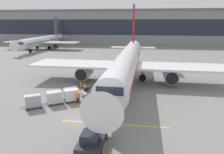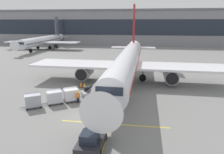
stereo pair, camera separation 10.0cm
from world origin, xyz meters
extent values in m
plane|color=slate|center=(0.00, 0.00, 0.00)|extent=(600.00, 600.00, 0.00)
cylinder|color=white|center=(3.59, 14.91, 3.71)|extent=(4.51, 35.31, 3.91)
cube|color=red|center=(3.59, 14.91, 3.71)|extent=(4.52, 33.90, 0.47)
cone|color=white|center=(3.26, -4.66, 3.71)|extent=(3.78, 3.97, 3.71)
cone|color=white|center=(3.94, 35.66, 4.00)|extent=(3.43, 6.31, 3.32)
cube|color=white|center=(-5.55, 15.95, 3.13)|extent=(16.86, 7.33, 0.36)
cylinder|color=#93969E|center=(-4.22, 15.22, 1.73)|extent=(2.50, 4.62, 2.42)
cylinder|color=black|center=(-4.26, 12.88, 1.73)|extent=(2.06, 0.16, 2.06)
cube|color=white|center=(12.76, 15.64, 3.13)|extent=(16.86, 7.33, 0.36)
cylinder|color=#93969E|center=(11.41, 14.96, 1.73)|extent=(2.50, 4.62, 2.42)
cylinder|color=black|center=(11.37, 12.62, 1.73)|extent=(2.06, 0.16, 2.06)
cube|color=red|center=(3.92, 34.10, 9.78)|extent=(0.35, 4.23, 10.57)
cube|color=white|center=(3.91, 33.79, 4.30)|extent=(11.43, 3.01, 0.20)
cube|color=#1E2633|center=(3.30, -1.92, 4.30)|extent=(2.77, 1.81, 0.86)
cylinder|color=#47474C|center=(3.41, 4.34, 1.21)|extent=(0.22, 0.22, 1.09)
sphere|color=black|center=(3.41, 4.34, 0.67)|extent=(1.34, 1.34, 1.34)
cylinder|color=#47474C|center=(0.69, 16.73, 1.21)|extent=(0.22, 0.22, 1.09)
sphere|color=black|center=(0.69, 16.73, 0.67)|extent=(1.34, 1.34, 1.34)
cylinder|color=#47474C|center=(6.55, 16.63, 1.21)|extent=(0.22, 0.22, 1.09)
sphere|color=black|center=(6.55, 16.63, 0.67)|extent=(1.34, 1.34, 1.34)
cube|color=#A3A8B2|center=(-0.82, 7.42, 0.50)|extent=(3.68, 3.31, 0.44)
cube|color=black|center=(-1.79, 7.15, 1.07)|extent=(0.82, 0.81, 0.70)
cylinder|color=#333338|center=(-1.24, 7.56, 1.12)|extent=(0.08, 0.08, 0.80)
cube|color=#A3A8B2|center=(0.13, 8.13, 1.77)|extent=(4.41, 3.59, 2.25)
cube|color=black|center=(0.13, 8.13, 1.86)|extent=(4.21, 3.39, 2.10)
cube|color=#333338|center=(0.39, 7.77, 1.89)|extent=(3.86, 2.88, 2.29)
cube|color=#333338|center=(-0.13, 8.48, 1.89)|extent=(3.86, 2.88, 2.29)
cylinder|color=black|center=(0.57, 7.54, 0.28)|extent=(0.57, 0.49, 0.56)
cylinder|color=black|center=(-0.30, 8.72, 0.28)|extent=(0.57, 0.49, 0.56)
cylinder|color=black|center=(-1.34, 6.12, 0.28)|extent=(0.57, 0.49, 0.56)
cylinder|color=black|center=(-2.22, 7.30, 0.28)|extent=(0.57, 0.49, 0.56)
cube|color=#515156|center=(-3.33, 4.81, 0.21)|extent=(2.55, 2.43, 0.12)
cylinder|color=#4C4C51|center=(-4.46, 4.08, 0.20)|extent=(0.63, 0.44, 0.07)
cube|color=silver|center=(-3.33, 4.81, 1.02)|extent=(2.41, 2.29, 1.50)
cube|color=silver|center=(-3.55, 5.15, 1.54)|extent=(2.00, 1.69, 0.74)
cube|color=silver|center=(-4.14, 4.29, 1.02)|extent=(0.81, 1.23, 1.38)
sphere|color=black|center=(-4.37, 4.95, 0.15)|extent=(0.30, 0.30, 0.30)
sphere|color=black|center=(-3.63, 3.80, 0.15)|extent=(0.30, 0.30, 0.30)
sphere|color=black|center=(-3.02, 5.81, 0.15)|extent=(0.30, 0.30, 0.30)
sphere|color=black|center=(-2.29, 4.67, 0.15)|extent=(0.30, 0.30, 0.30)
cube|color=#515156|center=(-5.28, 3.56, 0.21)|extent=(2.55, 2.43, 0.12)
cylinder|color=#4C4C51|center=(-6.41, 2.82, 0.20)|extent=(0.63, 0.44, 0.07)
cube|color=silver|center=(-5.28, 3.56, 1.02)|extent=(2.41, 2.29, 1.50)
cube|color=silver|center=(-5.50, 3.90, 1.54)|extent=(2.00, 1.69, 0.74)
cube|color=silver|center=(-6.09, 3.03, 1.02)|extent=(0.81, 1.23, 1.38)
sphere|color=black|center=(-6.32, 3.69, 0.15)|extent=(0.30, 0.30, 0.30)
sphere|color=black|center=(-5.58, 2.55, 0.15)|extent=(0.30, 0.30, 0.30)
sphere|color=black|center=(-4.97, 4.56, 0.15)|extent=(0.30, 0.30, 0.30)
sphere|color=black|center=(-4.24, 3.42, 0.15)|extent=(0.30, 0.30, 0.30)
cube|color=#515156|center=(-7.50, 1.88, 0.21)|extent=(2.55, 2.43, 0.12)
cylinder|color=#4C4C51|center=(-8.63, 1.15, 0.20)|extent=(0.63, 0.44, 0.07)
cube|color=#9EA3AD|center=(-7.50, 1.88, 1.02)|extent=(2.41, 2.29, 1.50)
cube|color=#9EA3AD|center=(-7.72, 2.23, 1.54)|extent=(2.00, 1.69, 0.74)
cube|color=silver|center=(-8.31, 1.36, 1.02)|extent=(0.81, 1.23, 1.38)
sphere|color=black|center=(-8.54, 2.02, 0.15)|extent=(0.30, 0.30, 0.30)
sphere|color=black|center=(-7.80, 0.88, 0.15)|extent=(0.30, 0.30, 0.30)
sphere|color=black|center=(-7.20, 2.89, 0.15)|extent=(0.30, 0.30, 0.30)
sphere|color=black|center=(-6.46, 1.75, 0.15)|extent=(0.30, 0.30, 0.30)
cube|color=#232328|center=(2.23, -5.77, 0.68)|extent=(2.14, 4.42, 0.70)
cube|color=#1E2633|center=(2.22, -6.54, 1.43)|extent=(1.48, 1.55, 0.80)
cube|color=#28282D|center=(2.24, -4.12, 1.15)|extent=(1.79, 0.98, 0.24)
cylinder|color=black|center=(3.16, -4.41, 0.38)|extent=(0.29, 0.76, 0.76)
cylinder|color=black|center=(1.31, -4.40, 0.38)|extent=(0.29, 0.76, 0.76)
cylinder|color=black|center=(3.14, -7.14, 0.38)|extent=(0.29, 0.76, 0.76)
cylinder|color=black|center=(1.29, -7.13, 0.38)|extent=(0.29, 0.76, 0.76)
cylinder|color=black|center=(-2.06, 4.17, 0.43)|extent=(0.15, 0.15, 0.86)
cylinder|color=black|center=(-2.24, 4.14, 0.43)|extent=(0.15, 0.15, 0.86)
cube|color=orange|center=(-2.15, 4.15, 1.15)|extent=(0.41, 0.30, 0.58)
cube|color=white|center=(-2.13, 4.03, 1.15)|extent=(0.34, 0.06, 0.08)
sphere|color=tan|center=(-2.15, 4.15, 1.56)|extent=(0.21, 0.21, 0.21)
sphere|color=yellow|center=(-2.15, 4.15, 1.63)|extent=(0.23, 0.23, 0.23)
cylinder|color=orange|center=(-1.91, 4.19, 1.10)|extent=(0.09, 0.09, 0.56)
cylinder|color=orange|center=(-2.38, 4.12, 1.10)|extent=(0.09, 0.09, 0.56)
cylinder|color=black|center=(-2.27, 8.03, 0.43)|extent=(0.15, 0.15, 0.86)
cylinder|color=black|center=(-2.20, 7.86, 0.43)|extent=(0.15, 0.15, 0.86)
cube|color=yellow|center=(-2.24, 7.94, 1.15)|extent=(0.37, 0.44, 0.58)
cube|color=white|center=(-2.12, 7.99, 1.15)|extent=(0.14, 0.32, 0.08)
sphere|color=brown|center=(-2.24, 7.94, 1.56)|extent=(0.21, 0.21, 0.21)
sphere|color=yellow|center=(-2.24, 7.94, 1.63)|extent=(0.23, 0.23, 0.23)
cylinder|color=yellow|center=(-2.33, 8.17, 1.10)|extent=(0.09, 0.09, 0.56)
cylinder|color=yellow|center=(-2.14, 7.72, 1.10)|extent=(0.09, 0.09, 0.56)
cylinder|color=#514C42|center=(-4.48, 5.35, 0.43)|extent=(0.15, 0.15, 0.86)
cylinder|color=#514C42|center=(-4.37, 5.21, 0.43)|extent=(0.15, 0.15, 0.86)
cube|color=orange|center=(-4.42, 5.28, 1.15)|extent=(0.42, 0.45, 0.58)
cube|color=white|center=(-4.32, 5.36, 1.15)|extent=(0.22, 0.27, 0.08)
sphere|color=#9E7051|center=(-4.42, 5.28, 1.56)|extent=(0.21, 0.21, 0.21)
sphere|color=yellow|center=(-4.42, 5.28, 1.63)|extent=(0.23, 0.23, 0.23)
cylinder|color=orange|center=(-4.57, 5.47, 1.10)|extent=(0.09, 0.09, 0.56)
cylinder|color=orange|center=(-4.27, 5.10, 1.10)|extent=(0.09, 0.09, 0.56)
cube|color=black|center=(-3.80, 11.17, 0.03)|extent=(0.56, 0.56, 0.05)
cone|color=orange|center=(-3.80, 11.17, 0.34)|extent=(0.45, 0.45, 0.59)
cylinder|color=white|center=(-3.80, 11.17, 0.37)|extent=(0.24, 0.24, 0.07)
cube|color=black|center=(-4.12, 12.25, 0.03)|extent=(0.61, 0.61, 0.05)
cone|color=orange|center=(-4.12, 12.25, 0.37)|extent=(0.49, 0.49, 0.64)
cylinder|color=white|center=(-4.12, 12.25, 0.40)|extent=(0.27, 0.27, 0.08)
cube|color=yellow|center=(3.19, 14.91, 0.00)|extent=(0.20, 110.00, 0.01)
cube|color=yellow|center=(3.59, -1.22, 0.00)|extent=(12.00, 0.20, 0.01)
cube|color=gray|center=(-0.94, 87.67, 7.98)|extent=(139.97, 17.37, 15.96)
cube|color=#1E2633|center=(-0.94, 78.94, 8.38)|extent=(135.77, 0.10, 7.18)
cube|color=slate|center=(-0.94, 85.93, 16.31)|extent=(138.57, 14.76, 0.70)
cylinder|color=silver|center=(-33.86, 58.07, 3.43)|extent=(3.61, 30.14, 3.45)
cube|color=slate|center=(-33.86, 58.07, 3.43)|extent=(3.64, 28.93, 0.41)
cone|color=silver|center=(-33.77, 41.28, 3.43)|extent=(3.29, 3.47, 3.28)
cone|color=silver|center=(-33.96, 75.89, 3.69)|extent=(2.96, 5.53, 2.93)
cube|color=silver|center=(-41.71, 58.78, 2.91)|extent=(14.34, 6.10, 0.36)
cylinder|color=#93969E|center=(-40.60, 58.18, 1.66)|extent=(2.16, 3.93, 2.14)
cylinder|color=black|center=(-40.58, 56.17, 1.66)|extent=(1.82, 0.13, 1.82)
cube|color=silver|center=(-26.02, 58.86, 2.91)|extent=(14.34, 6.10, 0.36)
cylinder|color=#93969E|center=(-27.13, 58.25, 1.66)|extent=(2.16, 3.93, 2.14)
cylinder|color=black|center=(-27.12, 56.25, 1.66)|extent=(1.82, 0.13, 1.82)
cube|color=slate|center=(-33.95, 74.51, 8.63)|extent=(0.30, 3.62, 9.04)
cube|color=silver|center=(-33.95, 74.23, 3.94)|extent=(9.74, 2.46, 0.20)
cube|color=#1E2633|center=(-33.79, 43.70, 3.94)|extent=(2.42, 1.56, 0.76)
cylinder|color=#47474C|center=(-33.81, 49.03, 1.17)|extent=(0.22, 0.22, 1.06)
sphere|color=black|center=(-33.81, 49.03, 0.65)|extent=(1.29, 1.29, 1.29)
cylinder|color=#47474C|center=(-36.46, 59.56, 1.17)|extent=(0.22, 0.22, 1.06)
sphere|color=black|center=(-36.46, 59.56, 0.65)|extent=(1.29, 1.29, 1.29)
cylinder|color=#47474C|center=(-31.28, 59.59, 1.17)|extent=(0.22, 0.22, 1.06)
sphere|color=black|center=(-31.28, 59.59, 0.65)|extent=(1.29, 1.29, 1.29)
camera|label=1|loc=(6.28, -22.00, 10.84)|focal=33.76mm
camera|label=2|loc=(6.38, -21.98, 10.84)|focal=33.76mm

